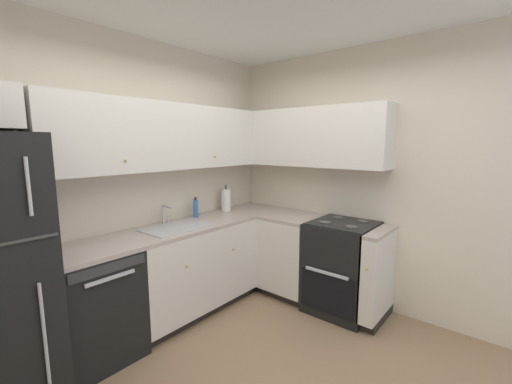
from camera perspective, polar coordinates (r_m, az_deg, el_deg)
wall_back at (r=3.25m, az=-21.45°, el=1.45°), size 3.51×0.05×2.67m
wall_right at (r=3.51m, az=19.81°, el=2.03°), size 0.05×3.36×2.67m
dishwasher at (r=2.99m, az=-26.71°, el=-17.49°), size 0.60×0.63×0.88m
lower_cabinets_back at (r=3.45m, az=-11.37°, el=-13.09°), size 1.34×0.62×0.88m
countertop_back at (r=3.30m, az=-11.61°, el=-5.80°), size 2.55×0.60×0.03m
lower_cabinets_right at (r=3.66m, az=9.08°, el=-11.73°), size 0.62×1.32×0.88m
countertop_right at (r=3.52m, az=9.24°, el=-4.82°), size 0.60×1.32×0.03m
oven_range at (r=3.49m, az=14.98°, el=-12.53°), size 0.68×0.62×1.06m
upper_cabinets_back at (r=3.22m, az=-15.93°, el=9.37°), size 2.23×0.34×0.62m
upper_cabinets_right at (r=3.63m, az=8.48°, el=9.49°), size 0.32×1.85×0.62m
sink at (r=3.19m, az=-13.60°, el=-6.81°), size 0.63×0.40×0.10m
faucet at (r=3.32m, az=-15.77°, el=-3.51°), size 0.07×0.16×0.19m
soap_bottle at (r=3.56m, az=-10.59°, el=-2.83°), size 0.05×0.05×0.22m
paper_towel_roll at (r=3.83m, az=-5.32°, el=-1.41°), size 0.11×0.11×0.32m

